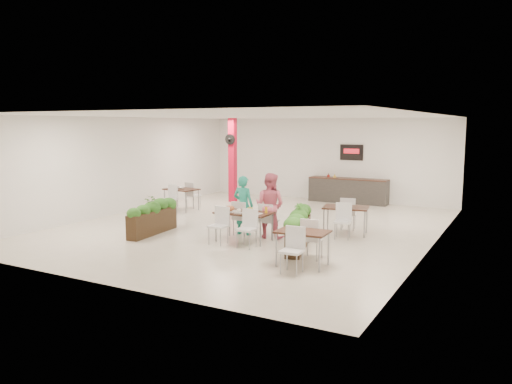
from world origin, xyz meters
TOP-DOWN VIEW (x-y plane):
  - ground at (0.00, 0.00)m, footprint 12.00×12.00m
  - room_shell at (0.00, 0.00)m, footprint 10.10×12.10m
  - red_column at (-3.00, 3.79)m, footprint 0.40×0.41m
  - service_counter at (1.00, 5.65)m, footprint 3.00×0.64m
  - main_table at (0.67, -1.71)m, footprint 1.41×1.64m
  - diner_man at (0.28, -1.06)m, footprint 0.59×0.39m
  - diner_woman at (1.08, -1.06)m, footprint 0.84×0.66m
  - planter_left at (-1.93, -2.17)m, footprint 0.57×2.03m
  - planter_right at (2.23, -1.79)m, footprint 0.86×2.05m
  - side_table_a at (-3.56, 1.28)m, footprint 1.22×1.66m
  - side_table_b at (2.69, 0.32)m, footprint 1.32×1.67m
  - side_table_c at (2.89, -3.08)m, footprint 1.10×1.64m

SIDE VIEW (x-z plane):
  - ground at x=0.00m, z-range 0.00..0.00m
  - service_counter at x=1.00m, z-range -0.61..1.59m
  - planter_right at x=2.23m, z-range -0.04..1.07m
  - planter_left at x=-1.93m, z-range -0.01..1.05m
  - side_table_c at x=2.89m, z-range 0.15..1.08m
  - side_table_a at x=-3.56m, z-range 0.16..1.09m
  - side_table_b at x=2.69m, z-range 0.17..1.09m
  - main_table at x=0.67m, z-range 0.17..1.10m
  - diner_man at x=0.28m, z-range 0.00..1.60m
  - diner_woman at x=1.08m, z-range 0.00..1.71m
  - red_column at x=-3.00m, z-range 0.04..3.24m
  - room_shell at x=0.00m, z-range 0.40..3.62m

